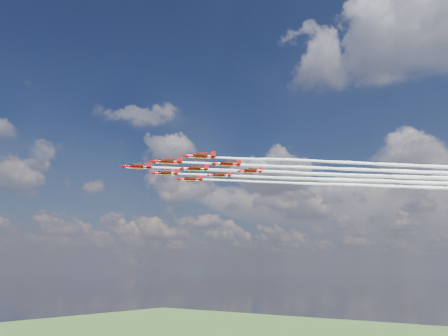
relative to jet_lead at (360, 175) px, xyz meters
The scene contains 8 objects.
jet_lead is the anchor object (origin of this frame).
jet_row2_port 11.74m from the jet_lead, ahead, with size 106.01×110.46×2.38m.
jet_row2_starb 11.74m from the jet_lead, 87.53° to the left, with size 106.01×110.46×2.38m.
jet_row3_port 23.48m from the jet_lead, ahead, with size 106.01×110.46×2.38m.
jet_row3_centre 17.63m from the jet_lead, 46.20° to the left, with size 106.01×110.46×2.38m.
jet_row3_starb 23.48m from the jet_lead, 87.53° to the left, with size 106.01×110.46×2.38m.
jet_row4_port 27.56m from the jet_lead, 29.86° to the left, with size 106.01×110.46×2.38m.
jet_row4_starb 27.56m from the jet_lead, 62.54° to the left, with size 106.01×110.46×2.38m.
Camera 1 is at (93.41, -102.26, 42.34)m, focal length 35.00 mm.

